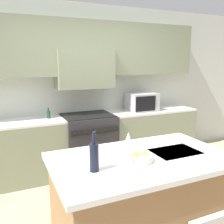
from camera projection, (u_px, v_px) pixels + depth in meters
The scene contains 10 objects.
back_cabinetry at pixel (82, 71), 4.10m from camera, with size 10.00×0.46×2.70m.
back_counter at pixel (88, 143), 4.11m from camera, with size 3.99×0.62×0.92m.
range_stove at pixel (88, 142), 4.09m from camera, with size 0.81×0.70×0.94m.
microwave at pixel (142, 102), 4.39m from camera, with size 0.49×0.40×0.31m.
kitchen_island at pixel (141, 205), 2.31m from camera, with size 1.60×0.97×0.94m.
wine_bottle at pixel (94, 156), 1.91m from camera, with size 0.07×0.07×0.32m.
wine_glass_near at pixel (130, 156), 1.88m from camera, with size 0.08×0.08×0.20m.
wine_glass_far at pixel (128, 139), 2.29m from camera, with size 0.08×0.08×0.20m.
fruit_bowl at pixel (140, 157), 2.11m from camera, with size 0.22×0.22×0.09m.
oil_bottle_on_counter at pixel (49, 114), 3.80m from camera, with size 0.05×0.05×0.16m.
Camera 1 is at (-1.24, -2.06, 1.78)m, focal length 40.00 mm.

